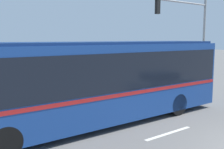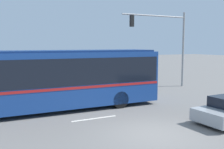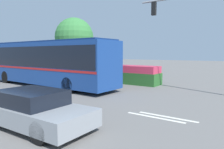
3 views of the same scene
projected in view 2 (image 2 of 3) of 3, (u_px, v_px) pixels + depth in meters
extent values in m
plane|color=slate|center=(154.00, 134.00, 10.94)|extent=(140.00, 140.00, 0.00)
cube|color=navy|center=(55.00, 79.00, 14.65)|extent=(12.22, 2.71, 3.03)
cube|color=black|center=(55.00, 71.00, 14.60)|extent=(11.98, 2.74, 1.46)
cube|color=#B21E1E|center=(55.00, 86.00, 14.69)|extent=(12.10, 2.73, 0.14)
cube|color=navy|center=(54.00, 51.00, 14.47)|extent=(11.73, 2.50, 0.10)
cylinder|color=black|center=(120.00, 100.00, 15.33)|extent=(1.00, 0.31, 1.00)
cylinder|color=black|center=(104.00, 93.00, 17.32)|extent=(1.00, 0.31, 1.00)
cylinder|color=black|center=(205.00, 115.00, 12.64)|extent=(0.68, 0.24, 0.67)
cylinder|color=gray|center=(183.00, 50.00, 23.16)|extent=(0.18, 0.18, 6.51)
cylinder|color=gray|center=(155.00, 16.00, 21.47)|extent=(6.18, 0.12, 0.12)
cube|color=black|center=(132.00, 21.00, 20.54)|extent=(0.30, 0.22, 0.90)
cylinder|color=red|center=(131.00, 17.00, 20.61)|extent=(0.18, 0.02, 0.18)
cylinder|color=yellow|center=(131.00, 21.00, 20.64)|extent=(0.18, 0.02, 0.18)
cylinder|color=green|center=(131.00, 25.00, 20.68)|extent=(0.18, 0.02, 0.18)
cube|color=#286028|center=(83.00, 86.00, 20.62)|extent=(7.11, 1.60, 0.93)
cube|color=#CC3351|center=(83.00, 77.00, 20.53)|extent=(6.97, 1.52, 0.55)
cube|color=silver|center=(223.00, 102.00, 16.88)|extent=(2.40, 0.16, 0.01)
cube|color=silver|center=(222.00, 101.00, 17.35)|extent=(2.40, 0.16, 0.01)
cube|color=silver|center=(94.00, 119.00, 13.14)|extent=(2.40, 0.16, 0.01)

